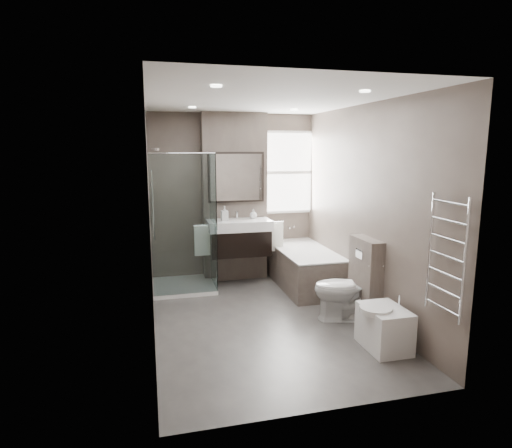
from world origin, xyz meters
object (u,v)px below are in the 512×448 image
object	(u,v)px
vanity	(239,237)
toilet	(346,289)
bidet	(384,327)
bathtub	(304,266)

from	to	relation	value
vanity	toilet	bearing A→B (deg)	-59.61
vanity	bidet	size ratio (longest dim) A/B	1.68
vanity	bidet	bearing A→B (deg)	-67.60
bathtub	toilet	xyz separation A→B (m)	(0.05, -1.33, 0.07)
toilet	bidet	distance (m)	0.82
bathtub	toilet	world-z (taller)	toilet
bathtub	bidet	distance (m)	2.14
toilet	bidet	xyz separation A→B (m)	(0.04, -0.80, -0.15)
bathtub	toilet	bearing A→B (deg)	-88.06
bidet	toilet	bearing A→B (deg)	93.10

